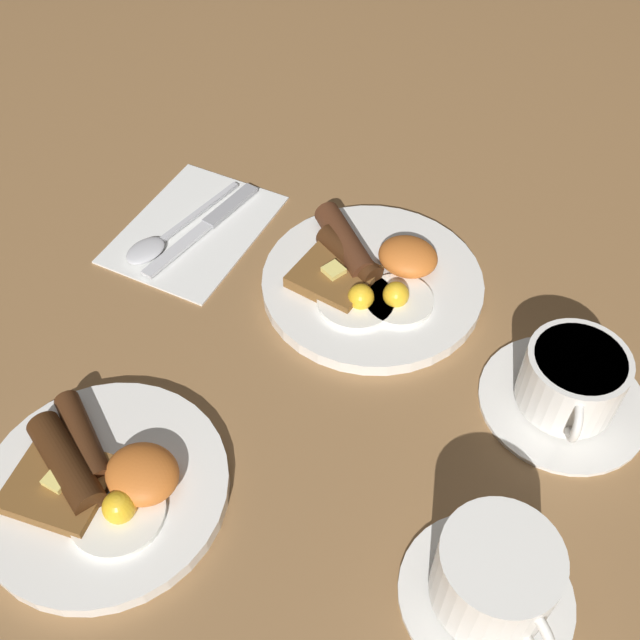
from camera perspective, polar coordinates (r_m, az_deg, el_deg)
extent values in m
plane|color=olive|center=(0.83, 3.97, 2.46)|extent=(3.00, 3.00, 0.00)
cylinder|color=white|center=(0.83, 4.00, 2.82)|extent=(0.24, 0.24, 0.01)
cylinder|color=white|center=(0.80, 6.03, 1.52)|extent=(0.07, 0.07, 0.01)
sphere|color=yellow|center=(0.79, 5.81, 1.93)|extent=(0.03, 0.03, 0.03)
cylinder|color=white|center=(0.79, 2.98, 1.44)|extent=(0.08, 0.08, 0.01)
sphere|color=yellow|center=(0.78, 3.13, 1.77)|extent=(0.03, 0.03, 0.03)
ellipsoid|color=orange|center=(0.83, 6.72, 4.83)|extent=(0.07, 0.06, 0.03)
cylinder|color=#4C2816|center=(0.84, 1.90, 5.99)|extent=(0.10, 0.09, 0.03)
cylinder|color=#3C200E|center=(0.83, 2.21, 4.94)|extent=(0.09, 0.06, 0.03)
cube|color=brown|center=(0.81, 1.04, 3.33)|extent=(0.09, 0.08, 0.01)
cube|color=#F4E072|center=(0.80, 1.05, 3.82)|extent=(0.03, 0.03, 0.01)
cylinder|color=white|center=(0.70, -16.07, -12.23)|extent=(0.22, 0.22, 0.01)
cylinder|color=white|center=(0.68, -15.17, -13.96)|extent=(0.08, 0.08, 0.01)
sphere|color=yellow|center=(0.67, -15.05, -13.60)|extent=(0.03, 0.03, 0.03)
ellipsoid|color=orange|center=(0.68, -13.38, -11.34)|extent=(0.07, 0.06, 0.03)
cylinder|color=#402210|center=(0.71, -17.63, -8.51)|extent=(0.09, 0.07, 0.02)
cylinder|color=#3A1F0D|center=(0.70, -18.77, -10.26)|extent=(0.11, 0.07, 0.03)
cube|color=brown|center=(0.70, -19.17, -11.77)|extent=(0.10, 0.09, 0.01)
cube|color=#F4E072|center=(0.69, -19.38, -11.37)|extent=(0.02, 0.02, 0.01)
cylinder|color=white|center=(0.77, 18.02, -5.83)|extent=(0.16, 0.16, 0.01)
cylinder|color=white|center=(0.74, 18.68, -4.23)|extent=(0.10, 0.10, 0.06)
cylinder|color=#56331E|center=(0.72, 19.25, -2.84)|extent=(0.08, 0.08, 0.00)
torus|color=white|center=(0.71, 18.81, -7.13)|extent=(0.02, 0.04, 0.04)
cylinder|color=white|center=(0.66, 12.55, -19.70)|extent=(0.14, 0.14, 0.01)
cylinder|color=white|center=(0.62, 13.20, -18.34)|extent=(0.09, 0.09, 0.07)
cylinder|color=#56331E|center=(0.59, 13.80, -17.07)|extent=(0.08, 0.08, 0.00)
torus|color=white|center=(0.61, 15.93, -21.74)|extent=(0.04, 0.03, 0.05)
cube|color=white|center=(0.91, -9.56, 6.92)|extent=(0.16, 0.21, 0.01)
cube|color=silver|center=(0.88, -10.80, 5.34)|extent=(0.03, 0.10, 0.00)
cube|color=#9E9EA3|center=(0.93, -6.84, 8.68)|extent=(0.03, 0.09, 0.01)
ellipsoid|color=silver|center=(0.88, -13.15, 5.18)|extent=(0.04, 0.05, 0.01)
cube|color=silver|center=(0.92, -9.12, 8.20)|extent=(0.03, 0.13, 0.00)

